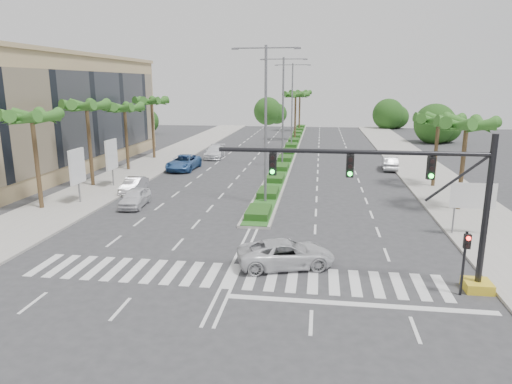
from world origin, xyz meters
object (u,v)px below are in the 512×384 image
at_px(car_parked_d, 215,152).
at_px(car_crossing, 286,254).
at_px(car_parked_a, 135,198).
at_px(car_parked_c, 184,163).
at_px(car_parked_b, 134,185).
at_px(car_right, 390,163).

relative_size(car_parked_d, car_crossing, 1.06).
height_order(car_parked_a, car_crossing, car_parked_a).
bearing_deg(car_crossing, car_parked_a, 33.78).
height_order(car_parked_c, car_crossing, car_parked_c).
bearing_deg(car_crossing, car_parked_c, 10.51).
distance_m(car_parked_b, car_crossing, 20.52).
relative_size(car_parked_c, car_crossing, 1.16).
relative_size(car_parked_b, car_parked_c, 0.68).
xyz_separation_m(car_parked_a, car_parked_b, (-1.93, 4.41, -0.05)).
height_order(car_parked_d, car_right, car_parked_d).
relative_size(car_parked_a, car_parked_b, 1.04).
height_order(car_parked_a, car_right, car_right).
height_order(car_parked_a, car_parked_d, car_parked_d).
relative_size(car_parked_c, car_right, 1.33).
height_order(car_parked_c, car_parked_d, car_parked_c).
bearing_deg(car_crossing, car_right, -34.60).
distance_m(car_parked_a, car_parked_c, 15.33).
xyz_separation_m(car_parked_b, car_parked_c, (1.20, 10.91, 0.16)).
xyz_separation_m(car_parked_b, car_right, (23.60, 14.02, 0.07)).
bearing_deg(car_parked_c, car_parked_d, 80.99).
distance_m(car_parked_c, car_parked_d, 8.60).
bearing_deg(car_parked_c, car_parked_b, -94.79).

